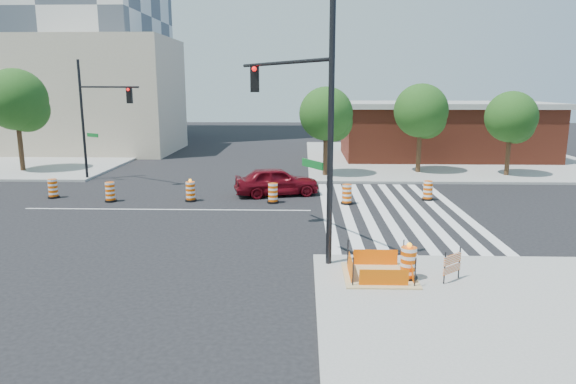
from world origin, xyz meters
The scene contains 23 objects.
ground centered at (0.00, 0.00, 0.00)m, with size 120.00×120.00×0.00m, color black.
sidewalk_ne centered at (18.00, 18.00, 0.07)m, with size 22.00×22.00×0.15m, color gray.
sidewalk_nw centered at (-18.00, 18.00, 0.07)m, with size 22.00×22.00×0.15m, color gray.
crosswalk_east centered at (10.95, 0.00, 0.01)m, with size 6.75×13.50×0.01m.
lane_centerline centered at (0.00, 0.00, 0.01)m, with size 14.00×0.12×0.01m, color silver.
excavation_pit centered at (9.00, -9.00, 0.22)m, with size 2.20×2.20×0.90m.
brick_storefront centered at (18.00, 18.00, 2.32)m, with size 16.50×8.50×4.60m.
beige_midrise centered at (-12.00, 22.00, 5.00)m, with size 14.00×10.00×10.00m, color #BBA88F.
red_coupe centered at (5.18, 3.48, 0.78)m, with size 1.85×4.59×1.57m, color #5E0811.
signal_pole_se centered at (6.57, -6.35, 5.19)m, with size 3.46×5.56×8.48m.
signal_pole_nw centered at (-5.93, 7.01, 4.51)m, with size 4.72×3.13×7.34m.
pit_drum centered at (9.83, -9.26, 0.63)m, with size 0.59×0.59×1.17m.
barricade centered at (11.12, -9.34, 0.69)m, with size 0.67×0.58×0.99m.
tree_north_b centered at (-12.78, 10.53, 4.74)m, with size 4.16×4.16×7.07m.
tree_north_c centered at (8.12, 9.29, 3.94)m, with size 3.48×3.45×5.87m.
tree_north_d centered at (14.48, 10.67, 4.07)m, with size 3.57×3.57×6.07m.
tree_north_e centered at (20.04, 9.61, 3.75)m, with size 3.30×3.29×5.59m.
median_drum_1 centered at (-6.77, 2.43, 0.48)m, with size 0.60×0.60×1.02m.
median_drum_2 centered at (-3.38, 1.64, 0.48)m, with size 0.60×0.60×1.02m.
median_drum_3 centered at (0.77, 1.87, 0.49)m, with size 0.60×0.60×1.18m.
median_drum_4 centered at (5.08, 1.58, 0.48)m, with size 0.60×0.60×1.02m.
median_drum_5 centered at (8.85, 1.41, 0.48)m, with size 0.60×0.60×1.02m.
median_drum_6 centered at (13.18, 2.47, 0.48)m, with size 0.60×0.60×1.02m.
Camera 1 is at (6.63, -24.09, 5.95)m, focal length 32.00 mm.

